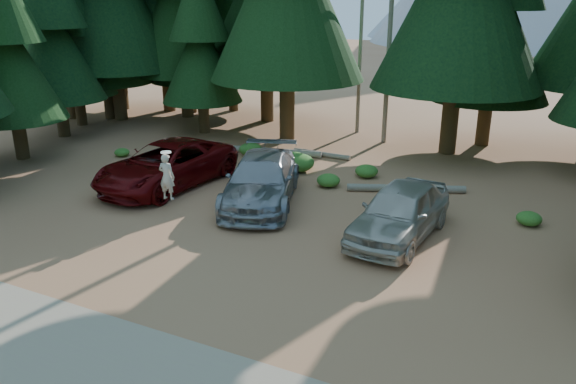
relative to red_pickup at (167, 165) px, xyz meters
name	(u,v)px	position (x,y,z in m)	size (l,w,h in m)	color
ground	(222,243)	(4.98, -3.77, -0.88)	(160.00, 160.00, 0.00)	#A36645
gravel_strip	(59,358)	(4.98, -10.27, -0.88)	(26.00, 3.50, 0.01)	tan
forest_belt_north	(372,138)	(4.98, 11.23, -0.88)	(36.00, 7.00, 22.00)	black
snag_front	(390,23)	(5.78, 10.73, 5.12)	(0.24, 0.24, 12.00)	#6B6255
snag_back	(361,41)	(3.78, 12.23, 4.12)	(0.20, 0.20, 10.00)	#6B6255
red_pickup	(167,165)	(0.00, 0.00, 0.00)	(2.93, 6.36, 1.77)	#5B0709
silver_minivan_center	(261,180)	(4.33, -0.01, -0.01)	(2.44, 6.00, 1.74)	#919498
silver_minivan_right	(400,212)	(9.79, -0.90, -0.01)	(2.06, 5.12, 1.74)	beige
frisbee_player	(167,176)	(1.91, -2.42, 0.48)	(0.63, 0.45, 1.71)	beige
log_left	(276,152)	(1.83, 6.04, -0.72)	(0.32, 0.32, 4.49)	#6B6255
log_mid	(322,154)	(3.93, 6.73, -0.76)	(0.24, 0.24, 2.94)	#6B6255
log_right	(406,188)	(8.88, 3.48, -0.74)	(0.29, 0.29, 4.60)	#6B6255
shrub_far_left	(250,149)	(0.77, 5.43, -0.58)	(1.10, 1.10, 0.60)	#2C681F
shrub_left	(295,157)	(3.17, 5.34, -0.65)	(0.85, 0.85, 0.47)	#2C681F
shrub_center_left	(298,163)	(3.91, 4.13, -0.50)	(1.40, 1.40, 0.77)	#2C681F
shrub_center_right	(367,171)	(6.87, 4.63, -0.62)	(0.96, 0.96, 0.53)	#2C681F
shrub_right	(328,180)	(5.88, 2.77, -0.63)	(0.93, 0.93, 0.51)	#2C681F
shrub_far_right	(410,189)	(9.11, 3.09, -0.59)	(1.05, 1.05, 0.58)	#2C681F
shrub_edge_west	(122,152)	(-4.68, 2.57, -0.69)	(0.71, 0.71, 0.39)	#2C681F
shrub_edge_east	(529,219)	(13.46, 2.02, -0.66)	(0.83, 0.83, 0.46)	#2C681F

